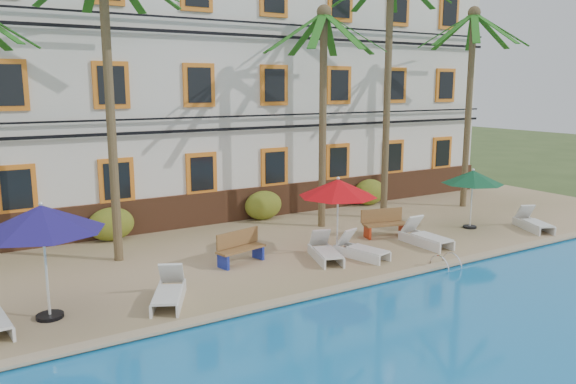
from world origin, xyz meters
TOP-DOWN VIEW (x-y plane):
  - ground at (0.00, 0.00)m, footprint 100.00×100.00m
  - pool_deck at (0.00, 5.00)m, footprint 30.00×12.00m
  - pool_coping at (0.00, -0.90)m, footprint 30.00×0.35m
  - hotel_building at (0.00, 9.98)m, footprint 25.40×6.44m
  - palm_b at (-5.21, 4.37)m, footprint 4.26×4.26m
  - palm_c at (2.10, 4.61)m, footprint 4.26×4.26m
  - palm_d at (4.90, 4.49)m, footprint 4.26×4.26m
  - palm_e at (9.15, 4.35)m, footprint 4.26×4.26m
  - shrub_left at (-4.85, 6.60)m, footprint 1.50×0.90m
  - shrub_mid at (0.81, 6.60)m, footprint 1.50×0.90m
  - shrub_right at (5.93, 6.60)m, footprint 1.50×0.90m
  - umbrella_blue at (-7.59, 0.98)m, footprint 2.60×2.60m
  - umbrella_red at (0.58, 1.59)m, footprint 2.35×2.35m
  - umbrella_green at (6.49, 1.67)m, footprint 2.13×2.13m
  - lounger_b at (-5.07, 0.46)m, footprint 1.35×1.85m
  - lounger_c at (-0.07, 1.28)m, footprint 1.11×1.83m
  - lounger_d at (0.96, 0.92)m, footprint 1.01×1.78m
  - lounger_e at (3.53, 0.90)m, footprint 0.67×1.85m
  - lounger_f at (8.19, 0.35)m, footprint 1.24×1.82m
  - bench_left at (-2.33, 2.30)m, footprint 1.57×0.82m
  - bench_right at (3.13, 2.39)m, footprint 1.57×0.83m
  - pool_ladder at (2.45, -1.00)m, footprint 0.54×0.74m

SIDE VIEW (x-z plane):
  - ground at x=0.00m, z-range 0.00..0.00m
  - pool_deck at x=0.00m, z-range 0.00..0.25m
  - pool_ladder at x=2.45m, z-range -0.12..0.62m
  - pool_coping at x=0.00m, z-range 0.25..0.31m
  - lounger_d at x=0.96m, z-range 0.11..0.90m
  - lounger_f at x=8.19m, z-range 0.11..0.92m
  - lounger_c at x=-0.07m, z-range 0.11..0.92m
  - lounger_b at x=-5.07m, z-range 0.10..0.94m
  - lounger_e at x=3.53m, z-range 0.10..0.97m
  - bench_left at x=-2.33m, z-range 0.26..1.18m
  - bench_right at x=3.13m, z-range 0.26..1.18m
  - shrub_left at x=-4.85m, z-range 0.25..1.35m
  - shrub_mid at x=0.81m, z-range 0.25..1.35m
  - shrub_right at x=5.93m, z-range 0.25..1.35m
  - umbrella_green at x=6.49m, z-range 1.00..3.14m
  - umbrella_red at x=0.58m, z-range 1.08..3.43m
  - umbrella_blue at x=-7.59m, z-range 1.17..3.76m
  - palm_c at x=2.10m, z-range 1.35..9.02m
  - hotel_building at x=0.00m, z-range 0.26..10.49m
  - palm_e at x=9.15m, z-range 1.38..9.46m
  - palm_b at x=-5.21m, z-range 1.43..10.14m
  - palm_d at x=4.90m, z-range 1.47..10.87m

